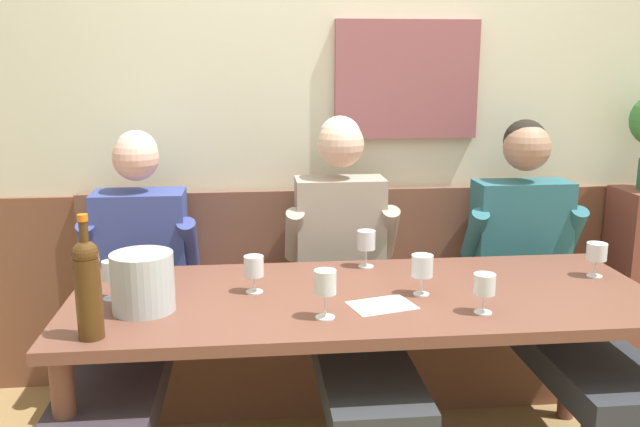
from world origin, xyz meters
name	(u,v)px	position (x,y,z in m)	size (l,w,h in m)	color
room_wall_back	(333,89)	(0.00, 1.09, 1.40)	(6.80, 0.12, 2.80)	beige
wood_wainscot_panel	(333,284)	(0.00, 1.04, 0.46)	(6.80, 0.03, 0.92)	brown
wall_bench	(339,336)	(0.00, 0.83, 0.28)	(2.36, 0.42, 0.94)	brown
dining_table	(363,315)	(0.00, 0.16, 0.64)	(2.06, 0.80, 0.72)	brown
person_center_left_seat	(130,303)	(-0.87, 0.47, 0.61)	(0.49, 1.23, 1.24)	#2F303E
person_left_seat	(351,290)	(0.00, 0.47, 0.63)	(0.49, 1.23, 1.30)	#263737
person_right_seat	(551,287)	(0.84, 0.46, 0.61)	(0.54, 1.23, 1.27)	#292832
ice_bucket	(143,282)	(-0.75, 0.07, 0.82)	(0.20, 0.20, 0.20)	#B3BFC2
wine_bottle_amber_mid	(88,286)	(-0.87, -0.14, 0.89)	(0.08, 0.08, 0.38)	#472C12
wine_glass_center_rear	(254,268)	(-0.39, 0.21, 0.81)	(0.07, 0.07, 0.13)	silver
wine_glass_near_bucket	(366,242)	(0.06, 0.47, 0.83)	(0.07, 0.07, 0.15)	silver
wine_glass_mid_left	(484,285)	(0.36, -0.07, 0.82)	(0.07, 0.07, 0.13)	silver
wine_glass_left_end	(597,252)	(0.91, 0.26, 0.82)	(0.08, 0.08, 0.13)	silver
wine_glass_mid_right	(422,267)	(0.20, 0.13, 0.83)	(0.08, 0.08, 0.14)	silver
wine_glass_by_bottle	(325,285)	(-0.16, -0.06, 0.84)	(0.07, 0.07, 0.16)	silver
wine_glass_right_end	(111,273)	(-0.87, 0.20, 0.82)	(0.07, 0.07, 0.14)	silver
tasting_sheet_left_guest	(382,305)	(0.04, 0.03, 0.72)	(0.21, 0.15, 0.00)	white
corner_pedestal	(640,284)	(1.48, 0.86, 0.47)	(0.28, 0.28, 0.94)	brown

